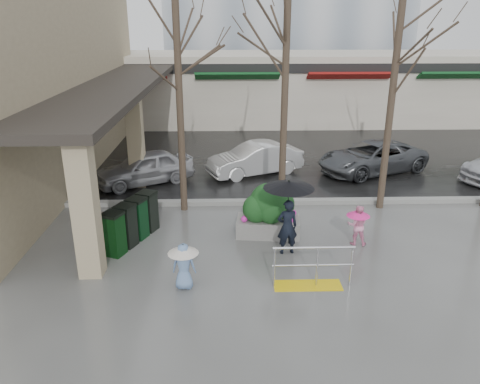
{
  "coord_description": "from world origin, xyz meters",
  "views": [
    {
      "loc": [
        -0.55,
        -10.71,
        5.91
      ],
      "look_at": [
        -0.22,
        1.69,
        1.3
      ],
      "focal_mm": 35.0,
      "sensor_mm": 36.0,
      "label": 1
    }
  ],
  "objects_px": {
    "tree_midwest": "(286,43)",
    "car_a": "(144,168)",
    "handrail": "(311,272)",
    "car_b": "(255,159)",
    "tree_west": "(177,49)",
    "planter": "(269,211)",
    "tree_mideast": "(396,56)",
    "child_pink": "(358,223)",
    "child_blue": "(184,261)",
    "car_c": "(372,157)",
    "woman": "(288,206)",
    "news_boxes": "(132,222)"
  },
  "relations": [
    {
      "from": "child_pink",
      "to": "woman",
      "type": "bearing_deg",
      "value": 22.96
    },
    {
      "from": "handrail",
      "to": "tree_midwest",
      "type": "height_order",
      "value": "tree_midwest"
    },
    {
      "from": "tree_west",
      "to": "planter",
      "type": "bearing_deg",
      "value": -37.15
    },
    {
      "from": "handrail",
      "to": "tree_mideast",
      "type": "height_order",
      "value": "tree_mideast"
    },
    {
      "from": "car_a",
      "to": "car_b",
      "type": "relative_size",
      "value": 0.97
    },
    {
      "from": "tree_mideast",
      "to": "car_a",
      "type": "bearing_deg",
      "value": 162.18
    },
    {
      "from": "tree_midwest",
      "to": "tree_mideast",
      "type": "distance_m",
      "value": 3.32
    },
    {
      "from": "tree_mideast",
      "to": "car_b",
      "type": "relative_size",
      "value": 1.7
    },
    {
      "from": "tree_midwest",
      "to": "car_c",
      "type": "xyz_separation_m",
      "value": [
        4.11,
        3.81,
        -4.6
      ]
    },
    {
      "from": "planter",
      "to": "car_a",
      "type": "bearing_deg",
      "value": 133.07
    },
    {
      "from": "tree_midwest",
      "to": "car_b",
      "type": "xyz_separation_m",
      "value": [
        -0.66,
        3.68,
        -4.6
      ]
    },
    {
      "from": "woman",
      "to": "car_b",
      "type": "relative_size",
      "value": 0.54
    },
    {
      "from": "handrail",
      "to": "car_a",
      "type": "relative_size",
      "value": 0.51
    },
    {
      "from": "planter",
      "to": "child_blue",
      "type": "bearing_deg",
      "value": -127.83
    },
    {
      "from": "woman",
      "to": "car_a",
      "type": "relative_size",
      "value": 0.56
    },
    {
      "from": "tree_mideast",
      "to": "car_c",
      "type": "xyz_separation_m",
      "value": [
        0.81,
        3.81,
        -4.23
      ]
    },
    {
      "from": "tree_mideast",
      "to": "child_pink",
      "type": "height_order",
      "value": "tree_mideast"
    },
    {
      "from": "child_blue",
      "to": "car_c",
      "type": "bearing_deg",
      "value": -123.87
    },
    {
      "from": "car_b",
      "to": "car_c",
      "type": "distance_m",
      "value": 4.77
    },
    {
      "from": "handrail",
      "to": "tree_midwest",
      "type": "distance_m",
      "value": 6.83
    },
    {
      "from": "car_a",
      "to": "tree_west",
      "type": "bearing_deg",
      "value": 4.22
    },
    {
      "from": "car_c",
      "to": "car_a",
      "type": "bearing_deg",
      "value": -105.86
    },
    {
      "from": "handrail",
      "to": "car_c",
      "type": "bearing_deg",
      "value": 65.38
    },
    {
      "from": "child_pink",
      "to": "handrail",
      "type": "bearing_deg",
      "value": 62.38
    },
    {
      "from": "handrail",
      "to": "tree_west",
      "type": "relative_size",
      "value": 0.28
    },
    {
      "from": "tree_midwest",
      "to": "car_b",
      "type": "bearing_deg",
      "value": 100.13
    },
    {
      "from": "tree_midwest",
      "to": "car_a",
      "type": "xyz_separation_m",
      "value": [
        -4.91,
        2.64,
        -4.6
      ]
    },
    {
      "from": "child_pink",
      "to": "planter",
      "type": "height_order",
      "value": "planter"
    },
    {
      "from": "tree_west",
      "to": "car_a",
      "type": "height_order",
      "value": "tree_west"
    },
    {
      "from": "tree_mideast",
      "to": "child_blue",
      "type": "distance_m",
      "value": 8.8
    },
    {
      "from": "tree_midwest",
      "to": "woman",
      "type": "xyz_separation_m",
      "value": [
        -0.2,
        -3.13,
        -3.87
      ]
    },
    {
      "from": "news_boxes",
      "to": "car_b",
      "type": "height_order",
      "value": "car_b"
    },
    {
      "from": "tree_midwest",
      "to": "news_boxes",
      "type": "height_order",
      "value": "tree_midwest"
    },
    {
      "from": "tree_west",
      "to": "child_pink",
      "type": "bearing_deg",
      "value": -28.04
    },
    {
      "from": "tree_midwest",
      "to": "planter",
      "type": "distance_m",
      "value": 4.93
    },
    {
      "from": "car_c",
      "to": "woman",
      "type": "bearing_deg",
      "value": -55.12
    },
    {
      "from": "car_b",
      "to": "car_a",
      "type": "bearing_deg",
      "value": -99.83
    },
    {
      "from": "tree_midwest",
      "to": "tree_mideast",
      "type": "bearing_deg",
      "value": -0.0
    },
    {
      "from": "tree_west",
      "to": "tree_mideast",
      "type": "height_order",
      "value": "tree_west"
    },
    {
      "from": "tree_midwest",
      "to": "news_boxes",
      "type": "distance_m",
      "value": 6.83
    },
    {
      "from": "news_boxes",
      "to": "car_c",
      "type": "bearing_deg",
      "value": 58.52
    },
    {
      "from": "child_pink",
      "to": "car_b",
      "type": "xyz_separation_m",
      "value": [
        -2.46,
        6.34,
        -0.02
      ]
    },
    {
      "from": "car_a",
      "to": "car_c",
      "type": "height_order",
      "value": "same"
    },
    {
      "from": "woman",
      "to": "child_blue",
      "type": "bearing_deg",
      "value": 22.97
    },
    {
      "from": "tree_west",
      "to": "tree_midwest",
      "type": "height_order",
      "value": "tree_midwest"
    },
    {
      "from": "tree_midwest",
      "to": "child_blue",
      "type": "relative_size",
      "value": 6.2
    },
    {
      "from": "tree_mideast",
      "to": "planter",
      "type": "height_order",
      "value": "tree_mideast"
    },
    {
      "from": "tree_midwest",
      "to": "car_a",
      "type": "distance_m",
      "value": 7.23
    },
    {
      "from": "tree_mideast",
      "to": "news_boxes",
      "type": "relative_size",
      "value": 3.0
    },
    {
      "from": "tree_midwest",
      "to": "tree_mideast",
      "type": "xyz_separation_m",
      "value": [
        3.3,
        -0.0,
        -0.37
      ]
    }
  ]
}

